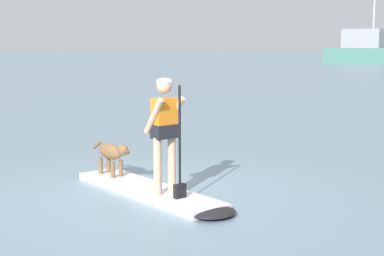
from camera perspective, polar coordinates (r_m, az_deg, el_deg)
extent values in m
plane|color=slate|center=(8.63, -4.56, -6.64)|extent=(400.00, 400.00, 0.00)
cube|color=silver|center=(8.62, -4.56, -6.32)|extent=(3.05, 1.05, 0.10)
ellipsoid|color=black|center=(7.49, 2.14, -8.57)|extent=(0.64, 0.72, 0.10)
cylinder|color=tan|center=(8.24, -2.07, -3.65)|extent=(0.12, 0.12, 0.83)
cylinder|color=tan|center=(8.08, -3.52, -3.90)|extent=(0.12, 0.12, 0.83)
cube|color=black|center=(8.07, -2.81, -0.33)|extent=(0.26, 0.38, 0.20)
cube|color=orange|center=(8.04, -2.82, 1.08)|extent=(0.24, 0.36, 0.56)
sphere|color=tan|center=(8.00, -2.85, 4.28)|extent=(0.22, 0.22, 0.22)
ellipsoid|color=white|center=(7.99, -2.85, 4.71)|extent=(0.23, 0.23, 0.11)
cylinder|color=tan|center=(8.15, -1.76, 1.43)|extent=(0.43, 0.14, 0.54)
cylinder|color=tan|center=(7.92, -3.92, 1.21)|extent=(0.43, 0.14, 0.54)
cylinder|color=black|center=(7.81, -1.26, -1.47)|extent=(0.04, 0.04, 1.59)
cube|color=black|center=(7.96, -1.24, -6.41)|extent=(0.10, 0.19, 0.20)
ellipsoid|color=brown|center=(9.37, -8.31, -2.36)|extent=(0.66, 0.30, 0.26)
ellipsoid|color=brown|center=(9.04, -7.06, -2.22)|extent=(0.24, 0.19, 0.18)
ellipsoid|color=#503923|center=(8.96, -6.68, -2.45)|extent=(0.13, 0.09, 0.08)
cylinder|color=brown|center=(9.72, -9.61, -1.71)|extent=(0.27, 0.08, 0.18)
cylinder|color=brown|center=(9.31, -7.25, -4.08)|extent=(0.07, 0.07, 0.27)
cylinder|color=brown|center=(9.23, -8.06, -4.20)|extent=(0.07, 0.07, 0.27)
cylinder|color=brown|center=(9.62, -8.48, -3.69)|extent=(0.07, 0.07, 0.27)
cylinder|color=brown|center=(9.55, -9.27, -3.80)|extent=(0.07, 0.07, 0.27)
cube|color=#3F7266|center=(71.91, 17.46, 7.01)|extent=(10.69, 3.90, 1.89)
cube|color=gray|center=(72.24, 16.96, 8.70)|extent=(4.90, 2.59, 2.30)
cylinder|color=silver|center=(71.75, 18.01, 10.70)|extent=(0.20, 0.20, 7.41)
cylinder|color=silver|center=(72.24, 16.97, 8.74)|extent=(3.65, 0.53, 0.14)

